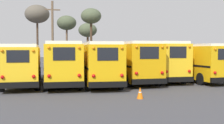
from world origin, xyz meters
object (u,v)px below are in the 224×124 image
object	(u,v)px
bare_tree_0	(91,17)
bare_tree_1	(67,23)
school_bus_3	(127,60)
traffic_cone	(140,93)
school_bus_1	(61,61)
school_bus_5	(190,61)
school_bus_0	(24,63)
school_bus_4	(156,60)
bare_tree_3	(37,15)
bare_tree_2	(88,31)
school_bus_2	(97,61)
utility_pole	(53,35)

from	to	relation	value
bare_tree_0	bare_tree_1	xyz separation A→B (m)	(-2.37, 7.80, -0.12)
school_bus_3	traffic_cone	size ratio (longest dim) A/B	15.78
school_bus_1	school_bus_5	distance (m)	11.25
school_bus_1	school_bus_5	xyz separation A→B (m)	(11.25, -0.08, -0.06)
school_bus_0	school_bus_5	bearing A→B (deg)	-1.80
school_bus_1	bare_tree_0	size ratio (longest dim) A/B	1.36
school_bus_1	school_bus_4	size ratio (longest dim) A/B	1.10
school_bus_3	bare_tree_0	bearing A→B (deg)	96.04
bare_tree_0	bare_tree_1	world-z (taller)	bare_tree_0
school_bus_1	bare_tree_1	world-z (taller)	bare_tree_1
school_bus_1	school_bus_3	bearing A→B (deg)	4.58
bare_tree_3	traffic_cone	size ratio (longest dim) A/B	13.93
school_bus_1	bare_tree_1	size ratio (longest dim) A/B	1.37
school_bus_3	school_bus_5	world-z (taller)	school_bus_3
school_bus_0	traffic_cone	bearing A→B (deg)	-51.35
school_bus_1	bare_tree_2	xyz separation A→B (m)	(4.78, 17.14, 3.57)
bare_tree_1	bare_tree_3	distance (m)	4.37
school_bus_1	bare_tree_2	distance (m)	18.15
school_bus_0	school_bus_1	size ratio (longest dim) A/B	0.98
school_bus_5	bare_tree_3	distance (m)	24.29
school_bus_0	school_bus_2	bearing A→B (deg)	-8.53
bare_tree_2	traffic_cone	xyz separation A→B (m)	(-0.96, -25.07, -5.01)
school_bus_4	utility_pole	bearing A→B (deg)	131.11
school_bus_2	school_bus_5	bearing A→B (deg)	2.72
school_bus_4	bare_tree_0	world-z (taller)	bare_tree_0
school_bus_0	bare_tree_3	world-z (taller)	bare_tree_3
bare_tree_0	school_bus_4	bearing A→B (deg)	-69.74
school_bus_1	bare_tree_3	world-z (taller)	bare_tree_3
school_bus_0	traffic_cone	size ratio (longest dim) A/B	15.90
school_bus_0	school_bus_2	distance (m)	5.69
school_bus_4	bare_tree_1	distance (m)	20.32
school_bus_3	school_bus_5	bearing A→B (deg)	-5.41
school_bus_0	bare_tree_1	distance (m)	20.54
bare_tree_1	utility_pole	bearing A→B (deg)	-104.93
school_bus_3	bare_tree_1	bearing A→B (deg)	100.53
school_bus_5	bare_tree_2	world-z (taller)	bare_tree_2
school_bus_0	school_bus_2	size ratio (longest dim) A/B	0.98
bare_tree_2	utility_pole	bearing A→B (deg)	-129.51
bare_tree_2	bare_tree_3	size ratio (longest dim) A/B	0.71
school_bus_5	utility_pole	xyz separation A→B (m)	(-11.53, 11.09, 2.62)
bare_tree_3	school_bus_1	bearing A→B (deg)	-83.63
utility_pole	bare_tree_3	distance (m)	9.11
utility_pole	school_bus_1	bearing A→B (deg)	-88.55
utility_pole	bare_tree_3	xyz separation A→B (m)	(-1.87, 8.27, 3.35)
bare_tree_2	school_bus_5	bearing A→B (deg)	-69.41
school_bus_1	bare_tree_0	bearing A→B (deg)	69.69
school_bus_4	bare_tree_2	size ratio (longest dim) A/B	1.50
school_bus_0	school_bus_5	size ratio (longest dim) A/B	1.08
school_bus_0	school_bus_4	size ratio (longest dim) A/B	1.07
school_bus_1	bare_tree_3	xyz separation A→B (m)	(-2.15, 19.27, 5.91)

